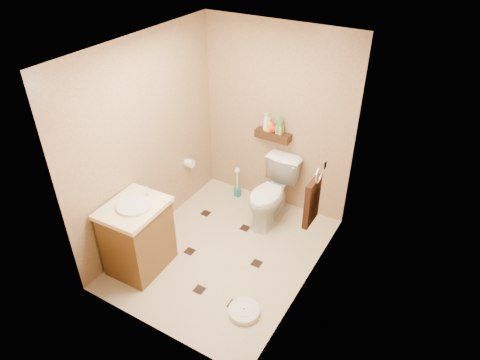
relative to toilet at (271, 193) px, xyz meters
The scene contains 19 objects.
ground 0.94m from the toilet, 101.72° to the right, with size 2.50×2.50×0.00m, color beige.
wall_back 0.92m from the toilet, 112.44° to the left, with size 2.00×0.04×2.40m, color tan.
wall_front 2.24m from the toilet, 94.74° to the right, with size 2.00×0.04×2.40m, color tan.
wall_left 1.64m from the toilet, 144.64° to the right, with size 0.04×2.50×2.40m, color tan.
wall_right 1.42m from the toilet, 45.16° to the right, with size 0.04×2.50×2.40m, color tan.
ceiling 2.17m from the toilet, 101.72° to the right, with size 2.00×2.50×0.02m, color white.
wall_shelf 0.72m from the toilet, 117.06° to the left, with size 0.46×0.14×0.10m, color #3D2410.
floor_accents 1.00m from the toilet, 100.76° to the right, with size 1.22×1.24×0.01m.
toilet is the anchor object (origin of this frame).
vanity 1.72m from the toilet, 120.50° to the right, with size 0.59×0.70×0.96m.
bathroom_scale 1.61m from the toilet, 72.56° to the right, with size 0.34×0.34×0.06m.
toilet_brush 0.72m from the toilet, 159.45° to the left, with size 0.10×0.10×0.45m.
towel_ring 1.09m from the toilet, 38.16° to the right, with size 0.12×0.30×0.76m.
toilet_paper 1.14m from the toilet, behind, with size 0.12×0.11×0.12m.
bottle_a 0.89m from the toilet, 128.52° to the left, with size 0.09×0.09×0.23m, color silver.
bottle_b 0.86m from the toilet, 124.51° to the left, with size 0.08×0.08×0.17m, color gold.
bottle_c 0.83m from the toilet, 117.42° to the left, with size 0.10×0.10×0.13m, color red.
bottle_d 0.86m from the toilet, 104.50° to the left, with size 0.09×0.09×0.24m, color #2D893B.
bottle_e 0.83m from the toilet, 104.16° to the left, with size 0.07×0.07×0.16m, color #FDB854.
Camera 1 is at (2.05, -3.14, 3.50)m, focal length 32.00 mm.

